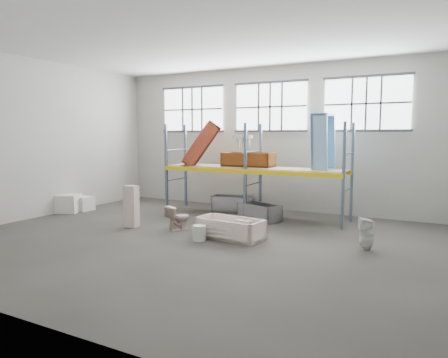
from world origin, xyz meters
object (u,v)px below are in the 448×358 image
Objects in this scene: rust_tub_flat at (248,160)px; carton_near at (68,203)px; steel_tub_left at (234,204)px; bucket at (199,233)px; blue_tub_upright at (323,143)px; toilet_beige at (178,217)px; steel_tub_right at (259,212)px; bathtub_beige at (230,228)px; cistern_tall at (131,206)px; toilet_white at (367,234)px.

rust_tub_flat is 6.30m from carton_near.
bucket is at bearing -75.92° from steel_tub_left.
toilet_beige is at bearing -137.01° from blue_tub_upright.
steel_tub_right is (1.31, -0.89, -0.02)m from steel_tub_left.
bathtub_beige reaches higher than steel_tub_right.
carton_near is (-5.91, 1.10, 0.11)m from bucket.
blue_tub_upright reaches higher than carton_near.
cistern_tall is 0.69× the size of blue_tub_upright.
toilet_white is at bearing 3.56° from cistern_tall.
toilet_beige reaches higher than bathtub_beige.
bathtub_beige is 1.44× the size of cistern_tall.
toilet_white reaches higher than toilet_beige.
steel_tub_left is 1.58m from steel_tub_right.
steel_tub_left is 1.08× the size of steel_tub_right.
rust_tub_flat is at bearing 24.62° from carton_near.
bathtub_beige is 2.52× the size of toilet_beige.
cistern_tall is at bearing -143.75° from blue_tub_upright.
bathtub_beige reaches higher than bucket.
steel_tub_left is at bearing 121.10° from bathtub_beige.
steel_tub_left reaches higher than bucket.
bucket is (-3.83, -1.11, -0.18)m from toilet_white.
toilet_white is (3.27, 0.53, 0.12)m from bathtub_beige.
toilet_beige reaches higher than steel_tub_right.
bathtub_beige is 1.17× the size of steel_tub_left.
cistern_tall is at bearing -11.97° from carton_near.
bathtub_beige is at bearing -115.58° from blue_tub_upright.
toilet_white is (4.98, 0.37, 0.03)m from toilet_beige.
toilet_white is 0.55× the size of steel_tub_right.
carton_near is at bearing -150.27° from steel_tub_left.
blue_tub_upright reaches higher than toilet_white.
blue_tub_upright is at bearing -3.10° from steel_tub_left.
cistern_tall is at bearing -113.38° from steel_tub_left.
bucket is (-0.56, -0.58, -0.06)m from bathtub_beige.
carton_near reaches higher than bucket.
carton_near is at bearing -113.54° from toilet_white.
steel_tub_right is at bearing -157.66° from blue_tub_upright.
cistern_tall is at bearing -107.05° from toilet_white.
bathtub_beige is 2.41× the size of carton_near.
blue_tub_upright reaches higher than toilet_beige.
steel_tub_left is 0.89× the size of rust_tub_flat.
rust_tub_flat reaches higher than bathtub_beige.
cistern_tall reaches higher than toilet_white.
steel_tub_right is 6.53m from carton_near.
steel_tub_right is 1.91× the size of carton_near.
steel_tub_left is at bearing 104.08° from bucket.
carton_near is (-7.99, -2.65, -2.09)m from blue_tub_upright.
steel_tub_left is 2.06× the size of carton_near.
toilet_white is 0.45× the size of rust_tub_flat.
steel_tub_right is 0.79× the size of blue_tub_upright.
cistern_tall is at bearing -137.02° from steel_tub_right.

